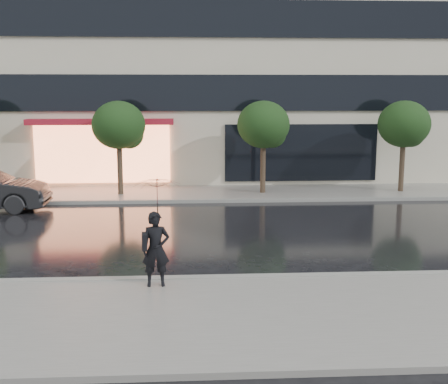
{
  "coord_description": "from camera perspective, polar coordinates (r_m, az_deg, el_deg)",
  "views": [
    {
      "loc": [
        0.01,
        -13.4,
        4.32
      ],
      "look_at": [
        0.95,
        3.0,
        1.4
      ],
      "focal_mm": 45.0,
      "sensor_mm": 36.0,
      "label": 1
    }
  ],
  "objects": [
    {
      "name": "office_building",
      "position": [
        31.72,
        -3.43,
        18.56
      ],
      "size": [
        30.0,
        12.76,
        18.0
      ],
      "color": "beige",
      "rests_on": "ground"
    },
    {
      "name": "tree_far_east",
      "position": [
        25.16,
        17.93,
        6.41
      ],
      "size": [
        2.2,
        2.2,
        3.99
      ],
      "color": "#33261C",
      "rests_on": "ground"
    },
    {
      "name": "curb_far",
      "position": [
        22.31,
        -3.24,
        -0.92
      ],
      "size": [
        60.0,
        0.25,
        0.14
      ],
      "primitive_type": "cube",
      "color": "gray",
      "rests_on": "ground"
    },
    {
      "name": "tree_mid_west",
      "position": [
        23.66,
        -10.5,
        6.53
      ],
      "size": [
        2.2,
        2.2,
        3.99
      ],
      "color": "#33261C",
      "rests_on": "ground"
    },
    {
      "name": "sidewalk_far",
      "position": [
        24.04,
        -3.25,
        -0.14
      ],
      "size": [
        60.0,
        3.5,
        0.12
      ],
      "primitive_type": "cube",
      "color": "slate",
      "rests_on": "ground"
    },
    {
      "name": "tree_mid_east",
      "position": [
        23.67,
        4.16,
        6.67
      ],
      "size": [
        2.2,
        2.2,
        3.99
      ],
      "color": "#33261C",
      "rests_on": "ground"
    },
    {
      "name": "curb_near",
      "position": [
        13.11,
        -3.19,
        -8.85
      ],
      "size": [
        60.0,
        0.25,
        0.14
      ],
      "primitive_type": "cube",
      "color": "gray",
      "rests_on": "ground"
    },
    {
      "name": "sidewalk_near",
      "position": [
        11.01,
        -3.16,
        -12.7
      ],
      "size": [
        60.0,
        4.5,
        0.12
      ],
      "primitive_type": "cube",
      "color": "slate",
      "rests_on": "ground"
    },
    {
      "name": "ground",
      "position": [
        14.08,
        -3.19,
        -7.8
      ],
      "size": [
        120.0,
        120.0,
        0.0
      ],
      "primitive_type": "plane",
      "color": "black",
      "rests_on": "ground"
    },
    {
      "name": "pedestrian_with_umbrella",
      "position": [
        12.21,
        -6.84,
        -2.19
      ],
      "size": [
        1.09,
        1.11,
        2.42
      ],
      "rotation": [
        0.0,
        0.0,
        0.08
      ],
      "color": "black",
      "rests_on": "sidewalk_near"
    }
  ]
}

